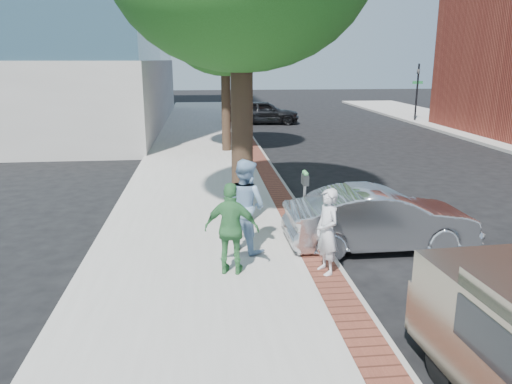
{
  "coord_description": "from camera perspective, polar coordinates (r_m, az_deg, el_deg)",
  "views": [
    {
      "loc": [
        -1.53,
        -9.95,
        4.05
      ],
      "look_at": [
        -0.39,
        0.7,
        1.2
      ],
      "focal_mm": 35.0,
      "sensor_mm": 36.0,
      "label": 1
    }
  ],
  "objects": [
    {
      "name": "ground",
      "position": [
        10.85,
        2.47,
        -7.03
      ],
      "size": [
        120.0,
        120.0,
        0.0
      ],
      "primitive_type": "plane",
      "color": "black",
      "rests_on": "ground"
    },
    {
      "name": "sidewalk",
      "position": [
        18.38,
        -5.86,
        2.34
      ],
      "size": [
        5.0,
        60.0,
        0.15
      ],
      "primitive_type": "cube",
      "color": "#9E9991",
      "rests_on": "ground"
    },
    {
      "name": "sedan_silver",
      "position": [
        11.23,
        13.96,
        -3.02
      ],
      "size": [
        4.14,
        1.5,
        1.36
      ],
      "primitive_type": "imported",
      "rotation": [
        0.0,
        0.0,
        1.59
      ],
      "color": "#B5B6BC",
      "rests_on": "ground"
    },
    {
      "name": "parking_meter",
      "position": [
        11.4,
        5.61,
        0.38
      ],
      "size": [
        0.12,
        0.32,
        1.47
      ],
      "color": "gray",
      "rests_on": "sidewalk"
    },
    {
      "name": "person_green",
      "position": [
        9.25,
        -2.8,
        -4.24
      ],
      "size": [
        1.09,
        0.65,
        1.74
      ],
      "primitive_type": "imported",
      "rotation": [
        0.0,
        0.0,
        2.91
      ],
      "color": "#3A8045",
      "rests_on": "sidewalk"
    },
    {
      "name": "brick_strip",
      "position": [
        18.5,
        0.97,
        2.75
      ],
      "size": [
        0.6,
        60.0,
        0.01
      ],
      "primitive_type": "cube",
      "color": "brown",
      "rests_on": "sidewalk"
    },
    {
      "name": "tree_far",
      "position": [
        22.01,
        -3.58,
        18.13
      ],
      "size": [
        4.8,
        4.8,
        7.14
      ],
      "color": "black",
      "rests_on": "sidewalk"
    },
    {
      "name": "curb",
      "position": [
        18.56,
        2.04,
        2.53
      ],
      "size": [
        0.1,
        60.0,
        0.15
      ],
      "primitive_type": "cube",
      "color": "gray",
      "rests_on": "ground"
    },
    {
      "name": "office_base",
      "position": [
        34.01,
        -26.22,
        9.95
      ],
      "size": [
        18.2,
        22.2,
        4.0
      ],
      "primitive_type": "cube",
      "color": "gray",
      "rests_on": "ground"
    },
    {
      "name": "person_officer",
      "position": [
        10.33,
        -1.25,
        -1.54
      ],
      "size": [
        1.19,
        1.2,
        1.95
      ],
      "primitive_type": "imported",
      "rotation": [
        0.0,
        0.0,
        2.33
      ],
      "color": "#83A8CB",
      "rests_on": "sidewalk"
    },
    {
      "name": "person_gray",
      "position": [
        9.35,
        8.15,
        -4.5
      ],
      "size": [
        0.53,
        0.68,
        1.64
      ],
      "primitive_type": "imported",
      "rotation": [
        0.0,
        0.0,
        -1.31
      ],
      "color": "silver",
      "rests_on": "sidewalk"
    },
    {
      "name": "bg_car",
      "position": [
        32.59,
        0.93,
        9.12
      ],
      "size": [
        4.6,
        2.12,
        1.53
      ],
      "primitive_type": "imported",
      "rotation": [
        0.0,
        0.0,
        1.5
      ],
      "color": "black",
      "rests_on": "ground"
    },
    {
      "name": "signal_near",
      "position": [
        32.09,
        -1.78,
        11.69
      ],
      "size": [
        0.7,
        0.15,
        3.8
      ],
      "color": "black",
      "rests_on": "ground"
    },
    {
      "name": "signal_far",
      "position": [
        34.94,
        17.95,
        11.25
      ],
      "size": [
        0.7,
        0.15,
        3.8
      ],
      "color": "black",
      "rests_on": "ground"
    }
  ]
}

